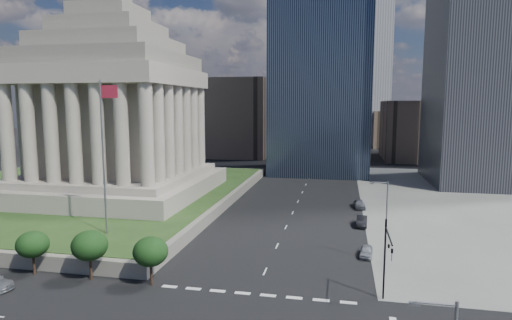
% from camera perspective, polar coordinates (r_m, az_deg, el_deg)
% --- Properties ---
extents(ground, '(500.00, 500.00, 0.00)m').
position_cam_1_polar(ground, '(127.34, 7.68, -1.15)').
color(ground, black).
rests_on(ground, ground).
extents(plaza_terrace, '(66.00, 70.00, 1.80)m').
position_cam_1_polar(plaza_terrace, '(94.25, -23.23, -4.14)').
color(plaza_terrace, slate).
rests_on(plaza_terrace, ground).
extents(plaza_lawn, '(64.00, 68.00, 0.10)m').
position_cam_1_polar(plaza_lawn, '(94.08, -23.26, -3.58)').
color(plaza_lawn, '#223D19').
rests_on(plaza_lawn, plaza_terrace).
extents(war_memorial, '(34.00, 34.00, 39.00)m').
position_cam_1_polar(war_memorial, '(84.98, -18.53, 8.79)').
color(war_memorial, gray).
rests_on(war_memorial, plaza_lawn).
extents(flagpole, '(2.52, 0.24, 20.00)m').
position_cam_1_polar(flagpole, '(58.36, -19.59, 1.40)').
color(flagpole, slate).
rests_on(flagpole, plaza_lawn).
extents(midrise_glass, '(26.00, 26.00, 60.00)m').
position_cam_1_polar(midrise_glass, '(121.36, 8.73, 12.62)').
color(midrise_glass, black).
rests_on(midrise_glass, ground).
extents(building_filler_ne, '(20.00, 30.00, 20.00)m').
position_cam_1_polar(building_filler_ne, '(157.72, 20.21, 3.76)').
color(building_filler_ne, brown).
rests_on(building_filler_ne, ground).
extents(building_filler_nw, '(24.00, 30.00, 28.00)m').
position_cam_1_polar(building_filler_nw, '(160.38, -2.30, 5.69)').
color(building_filler_nw, brown).
rests_on(building_filler_nw, ground).
extents(traffic_signal_ne, '(0.30, 5.74, 8.00)m').
position_cam_1_polar(traffic_signal_ne, '(41.85, 17.06, -11.80)').
color(traffic_signal_ne, black).
rests_on(traffic_signal_ne, ground).
extents(street_lamp_north, '(2.13, 0.22, 10.00)m').
position_cam_1_polar(street_lamp_north, '(52.59, 16.81, -7.37)').
color(street_lamp_north, slate).
rests_on(street_lamp_north, ground).
extents(parked_sedan_near, '(1.94, 3.98, 1.31)m').
position_cam_1_polar(parked_sedan_near, '(56.12, 14.50, -11.69)').
color(parked_sedan_near, '#A0A5A9').
rests_on(parked_sedan_near, ground).
extents(parked_sedan_mid, '(1.85, 4.62, 1.50)m').
position_cam_1_polar(parked_sedan_mid, '(69.16, 13.93, -7.94)').
color(parked_sedan_mid, black).
rests_on(parked_sedan_mid, ground).
extents(parked_sedan_far, '(4.70, 2.26, 1.55)m').
position_cam_1_polar(parked_sedan_far, '(80.57, 13.60, -5.72)').
color(parked_sedan_far, slate).
rests_on(parked_sedan_far, ground).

